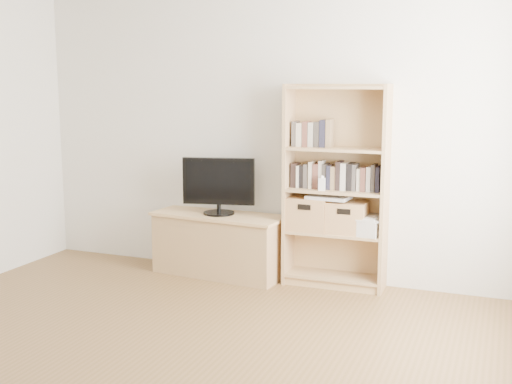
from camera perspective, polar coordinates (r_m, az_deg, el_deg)
The scene contains 11 objects.
back_wall at distance 5.56m, azimuth 1.52°, elevation 5.75°, with size 4.50×0.02×2.60m, color silver.
tv_stand at distance 5.69m, azimuth -3.29°, elevation -4.78°, with size 1.14×0.43×0.52m, color tan.
bookshelf at distance 5.29m, azimuth 7.10°, elevation 0.43°, with size 0.84×0.30×1.67m, color tan.
television at distance 5.58m, azimuth -3.34°, elevation 0.52°, with size 0.63×0.05×0.50m, color black.
books_row_mid at distance 5.30m, azimuth 7.17°, elevation 1.34°, with size 0.75×0.15×0.20m, color black.
books_row_upper at distance 5.31m, azimuth 5.29°, elevation 5.14°, with size 0.39×0.14×0.21m, color black.
baby_monitor at distance 5.22m, azimuth 5.88°, elevation 0.68°, with size 0.05×0.03×0.10m, color white.
basket_left at distance 5.39m, azimuth 4.73°, elevation -1.90°, with size 0.33×0.28×0.28m, color #B37950.
basket_right at distance 5.31m, azimuth 8.11°, elevation -2.22°, with size 0.32×0.26×0.26m, color #B37950.
laptop at distance 5.30m, azimuth 6.50°, elevation -0.45°, with size 0.34×0.24×0.03m, color white.
magazine_stack at distance 5.29m, azimuth 10.06°, elevation -3.05°, with size 0.19×0.28×0.13m, color beige.
Camera 1 is at (1.90, -2.71, 1.68)m, focal length 45.00 mm.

